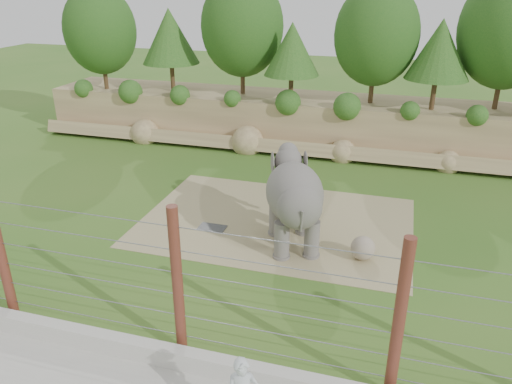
# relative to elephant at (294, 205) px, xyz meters

# --- Properties ---
(ground) EXTENTS (90.00, 90.00, 0.00)m
(ground) POSITION_rel_elephant_xyz_m (-1.48, -1.48, -1.53)
(ground) COLOR #356A1F
(ground) RESTS_ON ground
(back_embankment) EXTENTS (30.00, 5.52, 8.77)m
(back_embankment) POSITION_rel_elephant_xyz_m (-0.89, 11.20, 2.43)
(back_embankment) COLOR olive
(back_embankment) RESTS_ON ground
(dirt_patch) EXTENTS (10.00, 7.00, 0.02)m
(dirt_patch) POSITION_rel_elephant_xyz_m (-0.98, 1.52, -1.52)
(dirt_patch) COLOR tan
(dirt_patch) RESTS_ON ground
(drain_grate) EXTENTS (1.00, 0.60, 0.03)m
(drain_grate) POSITION_rel_elephant_xyz_m (-3.12, 0.35, -1.50)
(drain_grate) COLOR #262628
(drain_grate) RESTS_ON dirt_patch
(elephant) EXTENTS (2.85, 4.12, 3.07)m
(elephant) POSITION_rel_elephant_xyz_m (0.00, 0.00, 0.00)
(elephant) COLOR #635E5A
(elephant) RESTS_ON ground
(stone_ball) EXTENTS (0.80, 0.80, 0.80)m
(stone_ball) POSITION_rel_elephant_xyz_m (2.39, -0.29, -1.11)
(stone_ball) COLOR gray
(stone_ball) RESTS_ON dirt_patch
(retaining_wall) EXTENTS (26.00, 0.35, 0.50)m
(retaining_wall) POSITION_rel_elephant_xyz_m (-1.48, -6.48, -1.28)
(retaining_wall) COLOR #BBB9AE
(retaining_wall) RESTS_ON ground
(barrier_fence) EXTENTS (20.26, 0.26, 4.00)m
(barrier_fence) POSITION_rel_elephant_xyz_m (-1.48, -5.98, 0.47)
(barrier_fence) COLOR brown
(barrier_fence) RESTS_ON ground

